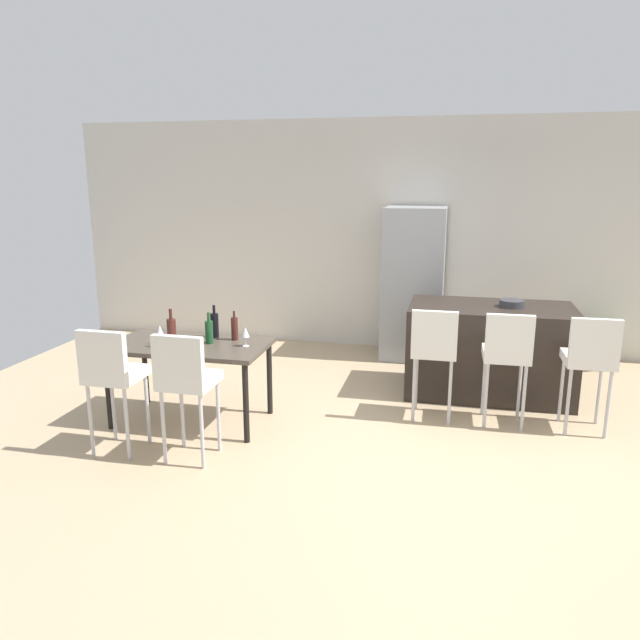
# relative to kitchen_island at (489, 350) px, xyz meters

# --- Properties ---
(ground_plane) EXTENTS (10.00, 10.00, 0.00)m
(ground_plane) POSITION_rel_kitchen_island_xyz_m (-0.46, -1.18, -0.46)
(ground_plane) COLOR tan
(back_wall) EXTENTS (10.00, 0.12, 2.90)m
(back_wall) POSITION_rel_kitchen_island_xyz_m (-0.46, 1.57, 0.99)
(back_wall) COLOR beige
(back_wall) RESTS_ON ground_plane
(kitchen_island) EXTENTS (1.63, 0.90, 0.92)m
(kitchen_island) POSITION_rel_kitchen_island_xyz_m (0.00, 0.00, 0.00)
(kitchen_island) COLOR black
(kitchen_island) RESTS_ON ground_plane
(bar_chair_left) EXTENTS (0.40, 0.40, 1.05)m
(bar_chair_left) POSITION_rel_kitchen_island_xyz_m (-0.53, -0.83, 0.24)
(bar_chair_left) COLOR silver
(bar_chair_left) RESTS_ON ground_plane
(bar_chair_middle) EXTENTS (0.41, 0.41, 1.05)m
(bar_chair_middle) POSITION_rel_kitchen_island_xyz_m (0.10, -0.83, 0.24)
(bar_chair_middle) COLOR silver
(bar_chair_middle) RESTS_ON ground_plane
(bar_chair_right) EXTENTS (0.41, 0.41, 1.05)m
(bar_chair_right) POSITION_rel_kitchen_island_xyz_m (0.78, -0.83, 0.24)
(bar_chair_right) COLOR silver
(bar_chair_right) RESTS_ON ground_plane
(dining_table) EXTENTS (1.40, 0.77, 0.74)m
(dining_table) POSITION_rel_kitchen_island_xyz_m (-2.67, -1.36, 0.21)
(dining_table) COLOR #4C4238
(dining_table) RESTS_ON ground_plane
(dining_chair_near) EXTENTS (0.40, 0.40, 1.05)m
(dining_chair_near) POSITION_rel_kitchen_island_xyz_m (-2.98, -2.11, 0.24)
(dining_chair_near) COLOR silver
(dining_chair_near) RESTS_ON ground_plane
(dining_chair_far) EXTENTS (0.40, 0.40, 1.05)m
(dining_chair_far) POSITION_rel_kitchen_island_xyz_m (-2.35, -2.11, 0.24)
(dining_chair_far) COLOR silver
(dining_chair_far) RESTS_ON ground_plane
(wine_bottle_far) EXTENTS (0.08, 0.08, 0.35)m
(wine_bottle_far) POSITION_rel_kitchen_island_xyz_m (-2.75, -1.52, 0.41)
(wine_bottle_far) COLOR #471E19
(wine_bottle_far) RESTS_ON dining_table
(wine_bottle_near) EXTENTS (0.06, 0.06, 0.27)m
(wine_bottle_near) POSITION_rel_kitchen_island_xyz_m (-2.31, -1.16, 0.39)
(wine_bottle_near) COLOR #471E19
(wine_bottle_near) RESTS_ON dining_table
(wine_bottle_right) EXTENTS (0.07, 0.07, 0.30)m
(wine_bottle_right) POSITION_rel_kitchen_island_xyz_m (-2.52, -1.12, 0.40)
(wine_bottle_right) COLOR black
(wine_bottle_right) RESTS_ON dining_table
(wine_bottle_end) EXTENTS (0.07, 0.07, 0.28)m
(wine_bottle_end) POSITION_rel_kitchen_island_xyz_m (-2.49, -1.32, 0.39)
(wine_bottle_end) COLOR #194723
(wine_bottle_end) RESTS_ON dining_table
(wine_glass_left) EXTENTS (0.07, 0.07, 0.17)m
(wine_glass_left) POSITION_rel_kitchen_island_xyz_m (-2.90, -1.45, 0.40)
(wine_glass_left) COLOR silver
(wine_glass_left) RESTS_ON dining_table
(wine_glass_middle) EXTENTS (0.07, 0.07, 0.17)m
(wine_glass_middle) POSITION_rel_kitchen_island_xyz_m (-2.14, -1.34, 0.40)
(wine_glass_middle) COLOR silver
(wine_glass_middle) RESTS_ON dining_table
(refrigerator) EXTENTS (0.72, 0.68, 1.84)m
(refrigerator) POSITION_rel_kitchen_island_xyz_m (-0.87, 1.13, 0.46)
(refrigerator) COLOR #939699
(refrigerator) RESTS_ON ground_plane
(fruit_bowl) EXTENTS (0.24, 0.24, 0.07)m
(fruit_bowl) POSITION_rel_kitchen_island_xyz_m (0.19, 0.01, 0.50)
(fruit_bowl) COLOR #333338
(fruit_bowl) RESTS_ON kitchen_island
(potted_plant) EXTENTS (0.37, 0.37, 0.57)m
(potted_plant) POSITION_rel_kitchen_island_xyz_m (1.33, 1.12, -0.13)
(potted_plant) COLOR #996B4C
(potted_plant) RESTS_ON ground_plane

